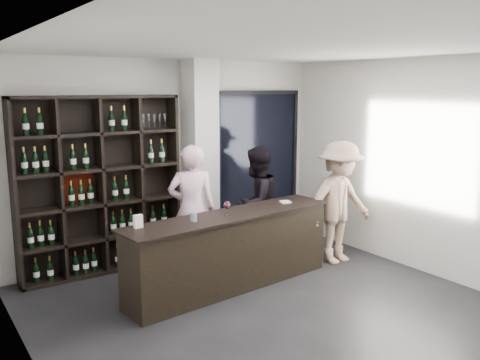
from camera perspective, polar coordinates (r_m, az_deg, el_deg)
floor at (r=5.78m, az=5.25°, el=-15.36°), size 5.00×5.50×0.01m
wine_shelf at (r=7.05m, az=-15.42°, el=-0.64°), size 2.20×0.35×2.40m
structural_column at (r=7.53m, az=-4.40°, el=2.32°), size 0.40×0.40×2.90m
glass_panel at (r=8.36m, az=2.03°, el=2.80°), size 1.60×0.08×2.10m
tasting_counter at (r=6.42m, az=-0.96°, el=-7.95°), size 2.92×0.61×0.96m
taster_pink at (r=6.86m, az=-5.41°, el=-3.33°), size 0.76×0.64×1.76m
taster_black at (r=7.43m, az=1.86°, el=-2.64°), size 0.96×0.85×1.66m
customer at (r=7.38m, az=11.09°, el=-2.50°), size 1.14×0.66×1.76m
wine_glass at (r=6.21m, az=-1.46°, el=-3.09°), size 0.09×0.09×0.20m
spit_cup at (r=5.96m, az=-5.24°, el=-4.12°), size 0.09×0.09×0.11m
napkin_stack at (r=6.91m, az=5.10°, el=-2.48°), size 0.16×0.16×0.02m
card_stand at (r=5.77m, az=-11.38°, el=-4.58°), size 0.10×0.06×0.15m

